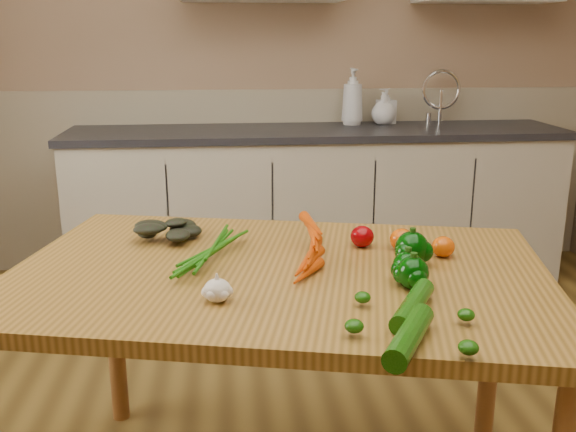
% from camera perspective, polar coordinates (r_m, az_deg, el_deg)
% --- Properties ---
extents(room, '(4.04, 5.04, 2.64)m').
position_cam_1_polar(room, '(1.67, 5.78, 9.94)').
color(room, brown).
rests_on(room, ground).
extents(counter_run, '(2.84, 0.64, 1.14)m').
position_cam_1_polar(counter_run, '(3.81, 2.67, 1.17)').
color(counter_run, '#AFA692').
rests_on(counter_run, ground).
extents(table, '(1.65, 1.26, 0.79)m').
position_cam_1_polar(table, '(1.82, -0.80, -7.28)').
color(table, olive).
rests_on(table, ground).
extents(soap_bottle_a, '(0.15, 0.15, 0.33)m').
position_cam_1_polar(soap_bottle_a, '(3.88, 5.76, 10.51)').
color(soap_bottle_a, silver).
rests_on(soap_bottle_a, counter_run).
extents(soap_bottle_b, '(0.12, 0.12, 0.21)m').
position_cam_1_polar(soap_bottle_b, '(3.96, 8.71, 9.64)').
color(soap_bottle_b, silver).
rests_on(soap_bottle_b, counter_run).
extents(soap_bottle_c, '(0.17, 0.17, 0.19)m').
position_cam_1_polar(soap_bottle_c, '(3.93, 8.52, 9.44)').
color(soap_bottle_c, silver).
rests_on(soap_bottle_c, counter_run).
extents(carrot_bunch, '(0.31, 0.27, 0.07)m').
position_cam_1_polar(carrot_bunch, '(1.83, -0.84, -2.94)').
color(carrot_bunch, '#CD4204').
rests_on(carrot_bunch, table).
extents(leafy_greens, '(0.21, 0.19, 0.11)m').
position_cam_1_polar(leafy_greens, '(2.06, -10.91, -0.58)').
color(leafy_greens, black).
rests_on(leafy_greens, table).
extents(garlic_bulb, '(0.07, 0.07, 0.06)m').
position_cam_1_polar(garlic_bulb, '(1.57, -6.31, -6.59)').
color(garlic_bulb, white).
rests_on(garlic_bulb, table).
extents(pepper_a, '(0.08, 0.08, 0.08)m').
position_cam_1_polar(pepper_a, '(1.71, 10.58, -4.44)').
color(pepper_a, '#023203').
rests_on(pepper_a, table).
extents(pepper_b, '(0.10, 0.10, 0.10)m').
position_cam_1_polar(pepper_b, '(1.83, 10.95, -2.89)').
color(pepper_b, '#023203').
rests_on(pepper_b, table).
extents(pepper_c, '(0.08, 0.08, 0.08)m').
position_cam_1_polar(pepper_c, '(1.66, 11.04, -5.00)').
color(pepper_c, '#023203').
rests_on(pepper_c, table).
extents(tomato_a, '(0.07, 0.07, 0.07)m').
position_cam_1_polar(tomato_a, '(1.97, 6.61, -1.81)').
color(tomato_a, '#850206').
rests_on(tomato_a, table).
extents(tomato_b, '(0.07, 0.07, 0.07)m').
position_cam_1_polar(tomato_b, '(1.95, 10.08, -2.07)').
color(tomato_b, '#D34C05').
rests_on(tomato_b, table).
extents(tomato_c, '(0.07, 0.07, 0.06)m').
position_cam_1_polar(tomato_c, '(1.92, 13.63, -2.67)').
color(tomato_c, '#D34C05').
rests_on(tomato_c, table).
extents(zucchini_a, '(0.16, 0.23, 0.05)m').
position_cam_1_polar(zucchini_a, '(1.51, 11.03, -7.83)').
color(zucchini_a, '#114207').
rests_on(zucchini_a, table).
extents(zucchini_b, '(0.16, 0.23, 0.05)m').
position_cam_1_polar(zucchini_b, '(1.36, 10.73, -10.47)').
color(zucchini_b, '#114207').
rests_on(zucchini_b, table).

